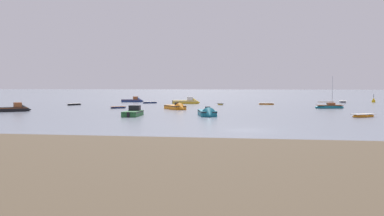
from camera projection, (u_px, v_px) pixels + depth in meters
The scene contains 17 objects.
ground_plane at pixel (248, 130), 41.77m from camera, with size 800.00×800.00×0.00m, color gray.
mudflat_shore at pixel (217, 174), 20.59m from camera, with size 293.20×26.14×0.26m, color brown.
motorboat_moored_0 at pixel (135, 101), 111.54m from camera, with size 6.11×2.88×2.24m.
motorboat_moored_1 at pixel (134, 113), 61.84m from camera, with size 2.40×6.10×2.26m.
motorboat_moored_2 at pixel (189, 102), 101.41m from camera, with size 7.00×3.50×2.54m.
rowboat_moored_0 at pixel (74, 104), 94.27m from camera, with size 2.81×3.95×0.59m.
rowboat_moored_1 at pixel (150, 103), 103.95m from camera, with size 3.88×3.16×0.60m.
rowboat_moored_2 at pixel (118, 108), 81.47m from camera, with size 3.13×2.91×0.50m.
sailboat_moored_0 at pixel (329, 107), 81.45m from camera, with size 6.13×3.25×6.56m.
rowboat_moored_3 at pixel (266, 104), 96.64m from camera, with size 3.75×1.77×0.57m.
motorboat_moored_3 at pixel (208, 114), 60.78m from camera, with size 3.66×6.75×2.20m.
motorboat_moored_4 at pixel (16, 109), 71.75m from camera, with size 6.05×5.33×2.29m.
motorboat_moored_5 at pixel (177, 108), 77.21m from camera, with size 5.35×6.13×2.09m.
rowboat_moored_5 at pixel (220, 104), 96.51m from camera, with size 2.03×3.30×0.49m.
rowboat_moored_6 at pixel (343, 102), 108.08m from camera, with size 1.83×4.75×0.74m.
rowboat_moored_7 at pixel (363, 116), 59.15m from camera, with size 4.08×3.44×0.64m.
channel_buoy at pixel (374, 101), 109.58m from camera, with size 0.90×0.90×2.30m.
Camera 1 is at (0.83, -41.96, 4.51)m, focal length 39.11 mm.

